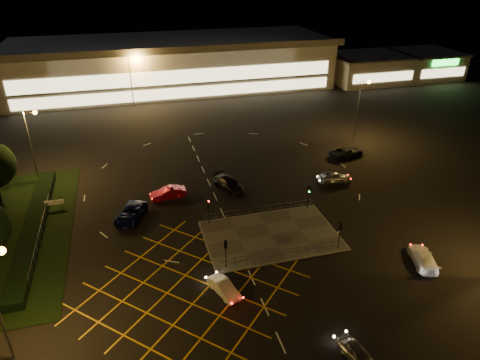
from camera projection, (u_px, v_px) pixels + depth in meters
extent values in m
plane|color=black|center=(248.00, 229.00, 47.84)|extent=(180.00, 180.00, 0.00)
cube|color=#4C4944|center=(271.00, 235.00, 46.57)|extent=(14.00, 9.00, 0.12)
cube|color=black|center=(34.00, 226.00, 47.33)|extent=(2.00, 26.00, 1.00)
cube|color=beige|center=(173.00, 64.00, 98.49)|extent=(70.00, 25.00, 10.00)
cube|color=slate|center=(171.00, 41.00, 96.08)|extent=(72.00, 26.50, 0.60)
cube|color=#FFEAA5|center=(181.00, 78.00, 87.77)|extent=(66.00, 0.20, 3.00)
cube|color=#FFEAA5|center=(182.00, 93.00, 89.25)|extent=(66.00, 0.20, 2.20)
cube|color=beige|center=(368.00, 69.00, 103.39)|extent=(18.00, 14.00, 6.00)
cube|color=slate|center=(369.00, 55.00, 101.93)|extent=(18.80, 14.80, 0.40)
cube|color=#FFEAA5|center=(383.00, 77.00, 97.56)|extent=(15.30, 0.20, 2.00)
cube|color=beige|center=(425.00, 65.00, 107.15)|extent=(14.00, 14.00, 6.00)
cube|color=slate|center=(427.00, 52.00, 105.69)|extent=(14.80, 14.80, 0.40)
cube|color=#FFEAA5|center=(443.00, 73.00, 101.31)|extent=(11.90, 0.20, 2.00)
cube|color=#19E533|center=(446.00, 63.00, 100.12)|extent=(7.00, 0.30, 1.40)
sphere|color=orange|center=(1.00, 251.00, 28.22)|extent=(0.56, 0.56, 0.56)
cylinder|color=slate|center=(31.00, 148.00, 55.26)|extent=(0.20, 0.20, 10.00)
cylinder|color=slate|center=(29.00, 112.00, 53.20)|extent=(1.40, 0.12, 0.12)
sphere|color=orange|center=(35.00, 112.00, 53.39)|extent=(0.56, 0.56, 0.56)
cylinder|color=slate|center=(357.00, 112.00, 68.25)|extent=(0.20, 0.20, 10.00)
cylinder|color=slate|center=(365.00, 82.00, 66.19)|extent=(1.40, 0.12, 0.12)
sphere|color=orange|center=(369.00, 82.00, 66.37)|extent=(0.56, 0.56, 0.56)
cylinder|color=slate|center=(131.00, 83.00, 84.18)|extent=(0.20, 0.20, 10.00)
cylinder|color=slate|center=(132.00, 58.00, 82.12)|extent=(1.40, 0.12, 0.12)
sphere|color=orange|center=(136.00, 58.00, 82.31)|extent=(0.56, 0.56, 0.56)
cylinder|color=slate|center=(314.00, 68.00, 95.29)|extent=(0.20, 0.20, 10.00)
cylinder|color=slate|center=(319.00, 46.00, 93.23)|extent=(1.40, 0.12, 0.12)
sphere|color=orange|center=(322.00, 46.00, 93.42)|extent=(0.56, 0.56, 0.56)
cylinder|color=black|center=(226.00, 255.00, 41.02)|extent=(0.10, 0.10, 3.00)
cube|color=black|center=(226.00, 244.00, 40.46)|extent=(0.28, 0.18, 0.90)
sphere|color=#19FF33|center=(225.00, 244.00, 40.57)|extent=(0.16, 0.16, 0.16)
cylinder|color=black|center=(339.00, 235.00, 43.84)|extent=(0.10, 0.10, 3.00)
cube|color=black|center=(341.00, 226.00, 43.28)|extent=(0.28, 0.18, 0.90)
sphere|color=#19FF33|center=(340.00, 225.00, 43.39)|extent=(0.16, 0.16, 0.16)
cylinder|color=black|center=(209.00, 212.00, 47.85)|extent=(0.10, 0.10, 3.00)
cube|color=black|center=(209.00, 203.00, 47.30)|extent=(0.28, 0.18, 0.90)
sphere|color=#FF0C0C|center=(209.00, 203.00, 47.19)|extent=(0.16, 0.16, 0.16)
cylinder|color=black|center=(308.00, 198.00, 50.67)|extent=(0.10, 0.10, 3.00)
cube|color=black|center=(309.00, 189.00, 50.12)|extent=(0.28, 0.18, 0.90)
sphere|color=#19FF33|center=(309.00, 190.00, 50.01)|extent=(0.16, 0.16, 0.16)
imported|color=silver|center=(358.00, 354.00, 31.97)|extent=(2.19, 3.93, 1.26)
imported|color=white|center=(224.00, 288.00, 38.39)|extent=(2.54, 3.96, 1.23)
imported|color=#0B1042|center=(131.00, 214.00, 49.20)|extent=(4.49, 5.97, 1.51)
imported|color=black|center=(229.00, 184.00, 55.64)|extent=(4.01, 5.67, 1.52)
imported|color=#9C9EA3|center=(334.00, 177.00, 57.36)|extent=(4.69, 2.53, 1.52)
imported|color=maroon|center=(168.00, 193.00, 53.49)|extent=(4.65, 2.05, 1.48)
imported|color=black|center=(347.00, 152.00, 64.76)|extent=(5.80, 3.73, 1.49)
imported|color=white|center=(423.00, 258.00, 42.09)|extent=(3.34, 5.14, 1.39)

